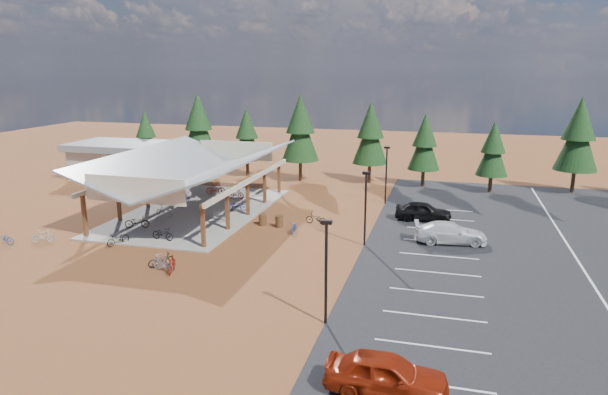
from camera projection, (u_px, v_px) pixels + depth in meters
The scene contains 37 objects.
ground at pixel (286, 248), 36.56m from camera, with size 140.00×140.00×0.00m, color brown.
asphalt_lot at pixel (576, 258), 34.70m from camera, with size 27.00×44.00×0.04m, color black.
concrete_pad at pixel (197, 211), 45.64m from camera, with size 10.60×18.60×0.10m, color gray.
bike_pavilion at pixel (195, 167), 44.74m from camera, with size 11.65×19.40×4.97m.
outbuilding at pixel (124, 160), 59.03m from camera, with size 11.00×7.00×3.90m.
lamp_post_0 at pixel (326, 265), 25.21m from camera, with size 0.50×0.25×5.14m.
lamp_post_1 at pixel (365, 203), 36.47m from camera, with size 0.50×0.25×5.14m.
lamp_post_2 at pixel (386, 171), 47.73m from camera, with size 0.50×0.25×5.14m.
trash_bin_0 at pixel (263, 220), 41.73m from camera, with size 0.60×0.60×0.90m, color #4C301B.
trash_bin_1 at pixel (279, 221), 41.26m from camera, with size 0.60×0.60×0.90m, color #4C301B.
pine_0 at pixel (146, 134), 63.15m from camera, with size 2.98×2.98×6.95m.
pine_1 at pixel (199, 125), 59.70m from camera, with size 3.93×3.93×9.15m.
pine_2 at pixel (247, 135), 59.76m from camera, with size 3.23×3.23×7.52m.
pine_3 at pixel (300, 128), 56.76m from camera, with size 3.94×3.94×9.18m.
pine_4 at pixel (370, 134), 55.97m from camera, with size 3.63×3.63×8.47m.
pine_5 at pixel (425, 142), 54.08m from camera, with size 3.21×3.21×7.47m.
pine_6 at pixel (493, 149), 51.68m from camera, with size 3.00×3.00×6.99m.
pine_7 at pixel (579, 135), 51.17m from camera, with size 3.97×3.97×9.25m.
bike_0 at pixel (137, 222), 40.67m from camera, with size 0.64×1.84×0.97m, color black.
bike_1 at pixel (164, 211), 43.81m from camera, with size 0.44×1.55×0.93m, color gray.
bike_2 at pixel (184, 196), 49.02m from camera, with size 0.54×1.56×0.82m, color navy.
bike_3 at pixel (216, 189), 51.23m from camera, with size 0.52×1.83×1.10m, color #9B290F.
bike_4 at pixel (163, 234), 37.90m from camera, with size 0.61×1.74×0.91m, color black.
bike_5 at pixel (222, 215), 42.66m from camera, with size 0.44×1.55×0.93m, color gray.
bike_6 at pixel (237, 205), 45.49m from camera, with size 0.64×1.83×0.96m, color navy.
bike_7 at pixel (236, 194), 49.76m from camera, with size 0.44×1.55×0.93m, color maroon.
bike_8 at pixel (118, 239), 37.13m from camera, with size 0.61×1.74×0.92m, color black.
bike_9 at pixel (43, 236), 37.62m from camera, with size 0.44×1.55×0.93m, color #9DA0A5.
bike_10 at pixel (3, 238), 37.18m from camera, with size 0.61×1.76×0.92m, color navy.
bike_11 at pixel (172, 264), 32.19m from camera, with size 0.48×1.70×1.02m, color maroon.
bike_12 at pixel (161, 260), 33.17m from camera, with size 0.57×1.64×0.86m, color black.
bike_13 at pixel (163, 263), 32.41m from camera, with size 0.49×1.73×1.04m, color gray.
bike_14 at pixel (294, 227), 39.89m from camera, with size 0.59×1.70×0.89m, color navy.
bike_16 at pixel (316, 218), 42.04m from camera, with size 0.60×1.73×0.91m, color black.
car_0 at pixel (386, 374), 20.16m from camera, with size 1.85×4.60×1.57m, color maroon.
car_3 at pixel (450, 233), 37.46m from camera, with size 2.00×4.92×1.43m, color silver.
car_4 at pixel (423, 211), 42.91m from camera, with size 1.76×4.37×1.49m, color black.
Camera 1 is at (10.18, -33.20, 11.99)m, focal length 32.00 mm.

